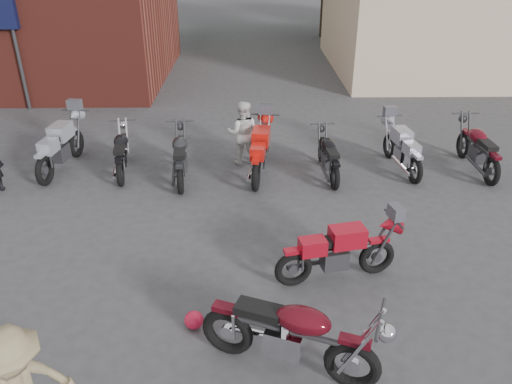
{
  "coord_description": "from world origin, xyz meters",
  "views": [
    {
      "loc": [
        0.09,
        -5.09,
        4.85
      ],
      "look_at": [
        0.2,
        2.5,
        0.9
      ],
      "focal_mm": 35.0,
      "sensor_mm": 36.0,
      "label": 1
    }
  ],
  "objects_px": {
    "sportbike": "(339,249)",
    "person_light": "(243,133)",
    "row_bike_4": "(260,149)",
    "row_bike_5": "(329,154)",
    "row_bike_6": "(402,146)",
    "helmet": "(194,320)",
    "vintage_motorcycle": "(292,331)",
    "row_bike_1": "(60,144)",
    "row_bike_7": "(478,146)",
    "row_bike_3": "(180,154)",
    "row_bike_2": "(122,150)"
  },
  "relations": [
    {
      "from": "sportbike",
      "to": "person_light",
      "type": "height_order",
      "value": "person_light"
    },
    {
      "from": "row_bike_4",
      "to": "row_bike_5",
      "type": "bearing_deg",
      "value": -85.55
    },
    {
      "from": "row_bike_5",
      "to": "row_bike_6",
      "type": "xyz_separation_m",
      "value": [
        1.71,
        0.31,
        0.04
      ]
    },
    {
      "from": "helmet",
      "to": "row_bike_4",
      "type": "bearing_deg",
      "value": 78.21
    },
    {
      "from": "sportbike",
      "to": "helmet",
      "type": "distance_m",
      "value": 2.43
    },
    {
      "from": "helmet",
      "to": "row_bike_4",
      "type": "relative_size",
      "value": 0.13
    },
    {
      "from": "person_light",
      "to": "row_bike_5",
      "type": "relative_size",
      "value": 0.83
    },
    {
      "from": "vintage_motorcycle",
      "to": "row_bike_4",
      "type": "distance_m",
      "value": 5.71
    },
    {
      "from": "sportbike",
      "to": "row_bike_5",
      "type": "height_order",
      "value": "sportbike"
    },
    {
      "from": "row_bike_1",
      "to": "row_bike_5",
      "type": "relative_size",
      "value": 1.18
    },
    {
      "from": "row_bike_7",
      "to": "row_bike_3",
      "type": "bearing_deg",
      "value": 91.57
    },
    {
      "from": "row_bike_6",
      "to": "row_bike_7",
      "type": "xyz_separation_m",
      "value": [
        1.7,
        -0.06,
        0.03
      ]
    },
    {
      "from": "row_bike_5",
      "to": "row_bike_2",
      "type": "bearing_deg",
      "value": 83.07
    },
    {
      "from": "person_light",
      "to": "row_bike_1",
      "type": "distance_m",
      "value": 4.14
    },
    {
      "from": "vintage_motorcycle",
      "to": "person_light",
      "type": "height_order",
      "value": "person_light"
    },
    {
      "from": "helmet",
      "to": "person_light",
      "type": "xyz_separation_m",
      "value": [
        0.63,
        5.54,
        0.63
      ]
    },
    {
      "from": "vintage_motorcycle",
      "to": "row_bike_2",
      "type": "distance_m",
      "value": 6.75
    },
    {
      "from": "sportbike",
      "to": "row_bike_7",
      "type": "relative_size",
      "value": 0.93
    },
    {
      "from": "row_bike_1",
      "to": "row_bike_2",
      "type": "xyz_separation_m",
      "value": [
        1.42,
        -0.19,
        -0.08
      ]
    },
    {
      "from": "person_light",
      "to": "row_bike_6",
      "type": "height_order",
      "value": "person_light"
    },
    {
      "from": "row_bike_6",
      "to": "sportbike",
      "type": "bearing_deg",
      "value": 144.78
    },
    {
      "from": "helmet",
      "to": "row_bike_4",
      "type": "distance_m",
      "value": 5.05
    },
    {
      "from": "sportbike",
      "to": "person_light",
      "type": "bearing_deg",
      "value": 96.2
    },
    {
      "from": "row_bike_1",
      "to": "row_bike_7",
      "type": "bearing_deg",
      "value": -83.79
    },
    {
      "from": "person_light",
      "to": "row_bike_2",
      "type": "height_order",
      "value": "person_light"
    },
    {
      "from": "row_bike_4",
      "to": "row_bike_6",
      "type": "distance_m",
      "value": 3.23
    },
    {
      "from": "vintage_motorcycle",
      "to": "sportbike",
      "type": "bearing_deg",
      "value": 85.62
    },
    {
      "from": "row_bike_3",
      "to": "row_bike_7",
      "type": "relative_size",
      "value": 0.97
    },
    {
      "from": "helmet",
      "to": "row_bike_2",
      "type": "relative_size",
      "value": 0.14
    },
    {
      "from": "row_bike_5",
      "to": "row_bike_3",
      "type": "bearing_deg",
      "value": 87.4
    },
    {
      "from": "vintage_motorcycle",
      "to": "helmet",
      "type": "xyz_separation_m",
      "value": [
        -1.27,
        0.78,
        -0.51
      ]
    },
    {
      "from": "row_bike_2",
      "to": "vintage_motorcycle",
      "type": "bearing_deg",
      "value": -158.45
    },
    {
      "from": "row_bike_1",
      "to": "row_bike_4",
      "type": "distance_m",
      "value": 4.54
    },
    {
      "from": "person_light",
      "to": "row_bike_5",
      "type": "bearing_deg",
      "value": 163.35
    },
    {
      "from": "row_bike_3",
      "to": "person_light",
      "type": "bearing_deg",
      "value": -65.69
    },
    {
      "from": "sportbike",
      "to": "row_bike_3",
      "type": "distance_m",
      "value": 4.68
    },
    {
      "from": "person_light",
      "to": "row_bike_2",
      "type": "relative_size",
      "value": 0.81
    },
    {
      "from": "vintage_motorcycle",
      "to": "person_light",
      "type": "relative_size",
      "value": 1.46
    },
    {
      "from": "row_bike_4",
      "to": "row_bike_7",
      "type": "bearing_deg",
      "value": -80.34
    },
    {
      "from": "row_bike_5",
      "to": "row_bike_7",
      "type": "distance_m",
      "value": 3.42
    },
    {
      "from": "row_bike_7",
      "to": "row_bike_6",
      "type": "bearing_deg",
      "value": 86.74
    },
    {
      "from": "vintage_motorcycle",
      "to": "sportbike",
      "type": "relative_size",
      "value": 1.16
    },
    {
      "from": "row_bike_4",
      "to": "row_bike_6",
      "type": "height_order",
      "value": "row_bike_4"
    },
    {
      "from": "row_bike_6",
      "to": "row_bike_7",
      "type": "relative_size",
      "value": 0.95
    },
    {
      "from": "helmet",
      "to": "row_bike_1",
      "type": "height_order",
      "value": "row_bike_1"
    },
    {
      "from": "row_bike_1",
      "to": "row_bike_3",
      "type": "bearing_deg",
      "value": -93.05
    },
    {
      "from": "vintage_motorcycle",
      "to": "sportbike",
      "type": "height_order",
      "value": "vintage_motorcycle"
    },
    {
      "from": "helmet",
      "to": "row_bike_1",
      "type": "distance_m",
      "value": 6.34
    },
    {
      "from": "row_bike_1",
      "to": "row_bike_6",
      "type": "bearing_deg",
      "value": -83.59
    },
    {
      "from": "row_bike_3",
      "to": "row_bike_5",
      "type": "bearing_deg",
      "value": -94.21
    }
  ]
}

